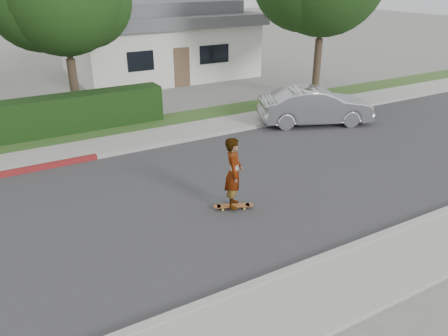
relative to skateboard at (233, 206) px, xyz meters
The scene contains 10 objects.
ground 3.45m from the skateboard, 160.77° to the left, with size 120.00×120.00×0.00m, color slate.
road 3.45m from the skateboard, 160.77° to the left, with size 60.00×8.00×0.01m, color #2D2D30.
curb_near 4.40m from the skateboard, 137.69° to the right, with size 60.00×0.20×0.15m, color #9E9E99.
curb_far 6.17m from the skateboard, 121.88° to the left, with size 60.00×0.20×0.15m, color #9E9E99.
sidewalk_far 6.95m from the skateboard, 117.96° to the left, with size 60.00×1.60×0.12m, color gray.
planting_strip 8.39m from the skateboard, 112.83° to the left, with size 60.00×1.60×0.10m, color #2D4C1E.
house 17.89m from the skateboard, 74.52° to the left, with size 10.60×8.60×4.30m.
skateboard is the anchor object (origin of this frame).
skateboarder 0.97m from the skateboard, 165.96° to the left, with size 0.69×0.46×1.90m, color white.
car_silver 8.03m from the skateboard, 34.54° to the left, with size 1.60×4.58×1.51m, color #ACADB3.
Camera 1 is at (-1.96, -9.83, 5.74)m, focal length 35.00 mm.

